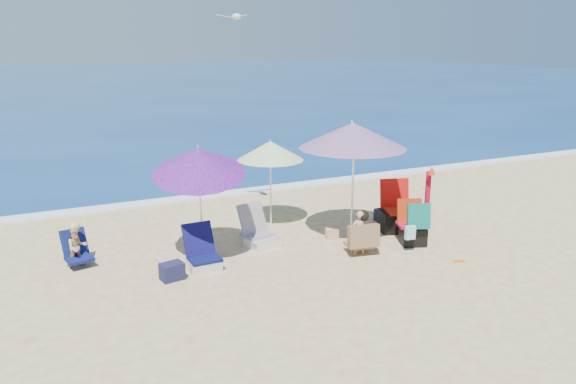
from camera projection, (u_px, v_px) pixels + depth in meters
name	position (u px, v px, depth m)	size (l,w,h in m)	color
ground	(327.00, 263.00, 10.03)	(120.00, 120.00, 0.00)	#D8BC84
sea	(76.00, 84.00, 49.28)	(120.00, 80.00, 0.12)	navy
foam	(230.00, 193.00, 14.47)	(120.00, 0.50, 0.04)	white
umbrella_turquoise	(353.00, 135.00, 10.69)	(2.68, 2.68, 2.37)	white
umbrella_striped	(270.00, 151.00, 11.66)	(1.39, 1.39, 1.85)	white
umbrella_blue	(199.00, 161.00, 9.69)	(2.08, 2.12, 2.22)	white
furled_umbrella	(428.00, 197.00, 11.26)	(0.20, 0.29, 1.45)	#A60B21
chair_navy	(202.00, 257.00, 9.77)	(0.57, 0.67, 0.75)	#0B103F
chair_rainbow	(259.00, 235.00, 10.86)	(0.69, 0.87, 0.77)	#D3764A
camp_chair_left	(395.00, 216.00, 11.64)	(0.82, 0.78, 1.05)	#B1200C
camp_chair_right	(413.00, 229.00, 10.85)	(0.74, 0.76, 0.89)	red
person_center	(361.00, 234.00, 10.30)	(0.61, 0.56, 0.85)	tan
person_left	(77.00, 246.00, 9.82)	(0.53, 0.65, 0.79)	tan
bag_navy_a	(172.00, 271.00, 9.32)	(0.41, 0.33, 0.29)	#191A38
bag_tan	(332.00, 234.00, 11.22)	(0.28, 0.23, 0.21)	tan
bag_navy_b	(383.00, 215.00, 12.36)	(0.36, 0.29, 0.26)	#182136
bag_black_b	(358.00, 241.00, 10.82)	(0.32, 0.27, 0.21)	black
orange_item	(459.00, 261.00, 10.08)	(0.21, 0.13, 0.03)	orange
seagull	(236.00, 17.00, 11.08)	(0.67, 0.50, 0.13)	silver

